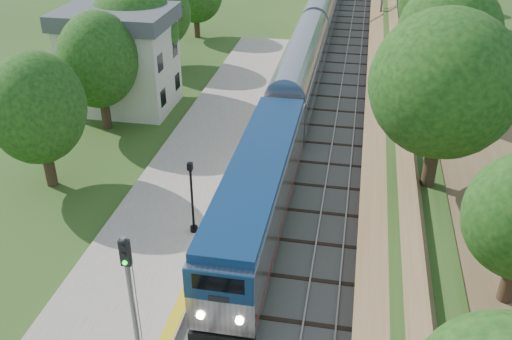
% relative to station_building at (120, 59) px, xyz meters
% --- Properties ---
extents(trackbed, '(9.50, 170.00, 0.28)m').
position_rel_station_building_xyz_m(trackbed, '(16.00, 30.00, -4.02)').
color(trackbed, '#4C4944').
rests_on(trackbed, ground).
extents(platform, '(6.40, 68.00, 0.38)m').
position_rel_station_building_xyz_m(platform, '(8.80, -14.00, -3.90)').
color(platform, gray).
rests_on(platform, ground).
extents(yellow_stripe, '(0.55, 68.00, 0.01)m').
position_rel_station_building_xyz_m(yellow_stripe, '(11.65, -14.00, -3.70)').
color(yellow_stripe, gold).
rests_on(yellow_stripe, platform).
extents(embankment, '(10.64, 170.00, 11.70)m').
position_rel_station_building_xyz_m(embankment, '(24.35, 30.00, -2.14)').
color(embankment, brown).
rests_on(embankment, ground).
extents(station_building, '(8.60, 6.60, 8.00)m').
position_rel_station_building_xyz_m(station_building, '(0.00, 0.00, 0.00)').
color(station_building, silver).
rests_on(station_building, ground).
extents(trees_behind_platform, '(7.82, 53.32, 7.21)m').
position_rel_station_building_xyz_m(trees_behind_platform, '(2.83, -9.33, 0.44)').
color(trees_behind_platform, '#332316').
rests_on(trees_behind_platform, ground).
extents(train, '(2.93, 97.46, 4.30)m').
position_rel_station_building_xyz_m(train, '(14.00, 23.69, -1.87)').
color(train, black).
rests_on(train, trackbed).
extents(lamppost_far, '(0.42, 0.42, 4.22)m').
position_rel_station_building_xyz_m(lamppost_far, '(10.64, -16.45, -1.83)').
color(lamppost_far, black).
rests_on(lamppost_far, platform).
extents(signal_platform, '(0.37, 0.29, 6.32)m').
position_rel_station_building_xyz_m(signal_platform, '(11.10, -25.77, 0.17)').
color(signal_platform, slate).
rests_on(signal_platform, platform).
extents(signal_farside, '(0.32, 0.25, 5.77)m').
position_rel_station_building_xyz_m(signal_farside, '(20.20, -4.27, -0.44)').
color(signal_farside, slate).
rests_on(signal_farside, ground).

